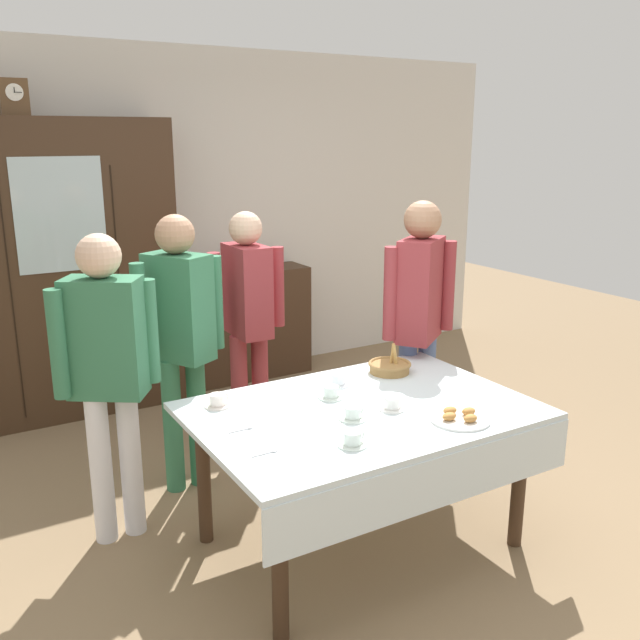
{
  "coord_description": "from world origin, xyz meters",
  "views": [
    {
      "loc": [
        -1.76,
        -2.78,
        2.02
      ],
      "look_at": [
        0.0,
        0.2,
        1.09
      ],
      "focal_mm": 38.59,
      "sensor_mm": 36.0,
      "label": 1
    }
  ],
  "objects_px": {
    "bread_basket": "(390,366)",
    "pastry_plate": "(460,417)",
    "tea_cup_near_left": "(353,439)",
    "tea_cup_mid_left": "(338,380)",
    "spoon_center": "(269,452)",
    "mantel_clock": "(14,97)",
    "bookshelf_low": "(248,324)",
    "tea_cup_front_edge": "(392,404)",
    "person_beside_shelf": "(180,328)",
    "dining_table": "(366,428)",
    "book_stack": "(246,263)",
    "wall_cabinet": "(60,272)",
    "tea_cup_near_right": "(218,401)",
    "person_behind_table_right": "(107,361)",
    "tea_cup_far_right": "(331,393)",
    "spoon_far_right": "(245,429)",
    "person_near_right_end": "(248,308)",
    "person_behind_table_left": "(419,309)",
    "tea_cup_center": "(353,414)"
  },
  "relations": [
    {
      "from": "mantel_clock",
      "to": "bread_basket",
      "type": "bearing_deg",
      "value": -55.71
    },
    {
      "from": "person_beside_shelf",
      "to": "tea_cup_mid_left",
      "type": "bearing_deg",
      "value": -47.96
    },
    {
      "from": "dining_table",
      "to": "tea_cup_front_edge",
      "type": "xyz_separation_m",
      "value": [
        0.12,
        -0.05,
        0.12
      ]
    },
    {
      "from": "tea_cup_mid_left",
      "to": "tea_cup_far_right",
      "type": "distance_m",
      "value": 0.19
    },
    {
      "from": "tea_cup_front_edge",
      "to": "person_beside_shelf",
      "type": "bearing_deg",
      "value": 121.2
    },
    {
      "from": "tea_cup_near_left",
      "to": "person_near_right_end",
      "type": "height_order",
      "value": "person_near_right_end"
    },
    {
      "from": "book_stack",
      "to": "pastry_plate",
      "type": "bearing_deg",
      "value": -95.45
    },
    {
      "from": "tea_cup_near_right",
      "to": "person_behind_table_right",
      "type": "height_order",
      "value": "person_behind_table_right"
    },
    {
      "from": "spoon_far_right",
      "to": "person_behind_table_left",
      "type": "height_order",
      "value": "person_behind_table_left"
    },
    {
      "from": "book_stack",
      "to": "person_near_right_end",
      "type": "height_order",
      "value": "person_near_right_end"
    },
    {
      "from": "bread_basket",
      "to": "mantel_clock",
      "type": "bearing_deg",
      "value": 124.29
    },
    {
      "from": "spoon_center",
      "to": "person_behind_table_left",
      "type": "xyz_separation_m",
      "value": [
        1.41,
        0.79,
        0.27
      ]
    },
    {
      "from": "wall_cabinet",
      "to": "tea_cup_near_right",
      "type": "height_order",
      "value": "wall_cabinet"
    },
    {
      "from": "bread_basket",
      "to": "tea_cup_front_edge",
      "type": "bearing_deg",
      "value": -124.89
    },
    {
      "from": "bread_basket",
      "to": "person_behind_table_right",
      "type": "height_order",
      "value": "person_behind_table_right"
    },
    {
      "from": "bread_basket",
      "to": "pastry_plate",
      "type": "xyz_separation_m",
      "value": [
        -0.12,
        -0.71,
        -0.02
      ]
    },
    {
      "from": "tea_cup_near_left",
      "to": "spoon_center",
      "type": "distance_m",
      "value": 0.36
    },
    {
      "from": "tea_cup_front_edge",
      "to": "spoon_center",
      "type": "distance_m",
      "value": 0.74
    },
    {
      "from": "bookshelf_low",
      "to": "spoon_center",
      "type": "height_order",
      "value": "bookshelf_low"
    },
    {
      "from": "mantel_clock",
      "to": "bookshelf_low",
      "type": "relative_size",
      "value": 0.23
    },
    {
      "from": "tea_cup_near_left",
      "to": "tea_cup_mid_left",
      "type": "bearing_deg",
      "value": 62.8
    },
    {
      "from": "tea_cup_center",
      "to": "bread_basket",
      "type": "bearing_deg",
      "value": 39.72
    },
    {
      "from": "tea_cup_center",
      "to": "person_beside_shelf",
      "type": "distance_m",
      "value": 1.21
    },
    {
      "from": "spoon_center",
      "to": "tea_cup_near_left",
      "type": "bearing_deg",
      "value": -18.92
    },
    {
      "from": "mantel_clock",
      "to": "pastry_plate",
      "type": "bearing_deg",
      "value": -64.54
    },
    {
      "from": "spoon_center",
      "to": "person_behind_table_left",
      "type": "distance_m",
      "value": 1.64
    },
    {
      "from": "book_stack",
      "to": "spoon_center",
      "type": "relative_size",
      "value": 1.93
    },
    {
      "from": "tea_cup_center",
      "to": "spoon_far_right",
      "type": "distance_m",
      "value": 0.51
    },
    {
      "from": "wall_cabinet",
      "to": "tea_cup_far_right",
      "type": "xyz_separation_m",
      "value": [
        0.84,
        -2.37,
        -0.31
      ]
    },
    {
      "from": "dining_table",
      "to": "wall_cabinet",
      "type": "relative_size",
      "value": 0.76
    },
    {
      "from": "book_stack",
      "to": "tea_cup_near_right",
      "type": "height_order",
      "value": "book_stack"
    },
    {
      "from": "person_beside_shelf",
      "to": "spoon_far_right",
      "type": "bearing_deg",
      "value": -92.8
    },
    {
      "from": "mantel_clock",
      "to": "person_behind_table_left",
      "type": "distance_m",
      "value": 3.0
    },
    {
      "from": "mantel_clock",
      "to": "book_stack",
      "type": "relative_size",
      "value": 1.04
    },
    {
      "from": "tea_cup_near_right",
      "to": "tea_cup_mid_left",
      "type": "bearing_deg",
      "value": -4.34
    },
    {
      "from": "bread_basket",
      "to": "person_beside_shelf",
      "type": "distance_m",
      "value": 1.19
    },
    {
      "from": "tea_cup_near_right",
      "to": "bread_basket",
      "type": "relative_size",
      "value": 0.54
    },
    {
      "from": "tea_cup_near_left",
      "to": "bookshelf_low",
      "type": "bearing_deg",
      "value": 73.68
    },
    {
      "from": "tea_cup_mid_left",
      "to": "spoon_center",
      "type": "bearing_deg",
      "value": -141.48
    },
    {
      "from": "tea_cup_far_right",
      "to": "person_near_right_end",
      "type": "distance_m",
      "value": 1.16
    },
    {
      "from": "wall_cabinet",
      "to": "tea_cup_center",
      "type": "distance_m",
      "value": 2.78
    },
    {
      "from": "tea_cup_far_right",
      "to": "person_near_right_end",
      "type": "relative_size",
      "value": 0.08
    },
    {
      "from": "tea_cup_near_left",
      "to": "spoon_center",
      "type": "xyz_separation_m",
      "value": [
        -0.34,
        0.12,
        -0.02
      ]
    },
    {
      "from": "tea_cup_mid_left",
      "to": "tea_cup_far_right",
      "type": "relative_size",
      "value": 1.0
    },
    {
      "from": "tea_cup_near_right",
      "to": "tea_cup_far_right",
      "type": "distance_m",
      "value": 0.57
    },
    {
      "from": "wall_cabinet",
      "to": "book_stack",
      "type": "bearing_deg",
      "value": 1.94
    },
    {
      "from": "tea_cup_far_right",
      "to": "spoon_center",
      "type": "xyz_separation_m",
      "value": [
        -0.55,
        -0.4,
        -0.02
      ]
    },
    {
      "from": "dining_table",
      "to": "spoon_center",
      "type": "relative_size",
      "value": 13.63
    },
    {
      "from": "dining_table",
      "to": "pastry_plate",
      "type": "distance_m",
      "value": 0.46
    },
    {
      "from": "mantel_clock",
      "to": "person_behind_table_right",
      "type": "bearing_deg",
      "value": -88.65
    }
  ]
}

